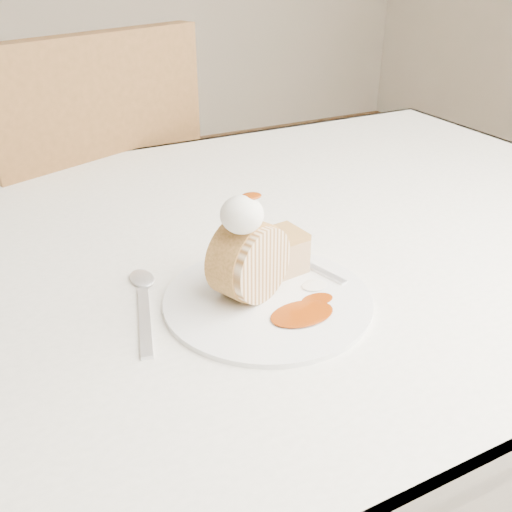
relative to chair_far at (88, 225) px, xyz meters
name	(u,v)px	position (x,y,z in m)	size (l,w,h in m)	color
table	(236,291)	(0.11, -0.56, 0.10)	(1.40, 0.90, 0.75)	white
chair_far	(88,225)	(0.00, 0.00, 0.00)	(0.60, 0.60, 0.97)	brown
plate	(268,299)	(0.07, -0.72, 0.20)	(0.24, 0.24, 0.01)	white
roulade_slice	(249,260)	(0.05, -0.71, 0.25)	(0.09, 0.09, 0.05)	beige
cake_chunk	(281,254)	(0.11, -0.68, 0.22)	(0.05, 0.05, 0.04)	tan
whipped_cream	(242,215)	(0.04, -0.72, 0.31)	(0.05, 0.05, 0.04)	white
caramel_drizzle	(251,191)	(0.05, -0.72, 0.33)	(0.02, 0.02, 0.01)	#842E05
caramel_pool	(302,314)	(0.09, -0.77, 0.20)	(0.07, 0.05, 0.00)	#842E05
fork	(313,267)	(0.15, -0.69, 0.20)	(0.02, 0.14, 0.00)	silver
spoon	(145,320)	(-0.07, -0.70, 0.20)	(0.02, 0.16, 0.00)	silver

